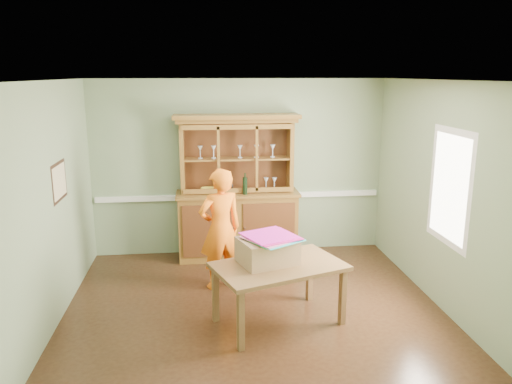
{
  "coord_description": "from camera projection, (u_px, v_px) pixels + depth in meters",
  "views": [
    {
      "loc": [
        -0.6,
        -5.58,
        2.77
      ],
      "look_at": [
        0.08,
        0.4,
        1.34
      ],
      "focal_mm": 35.0,
      "sensor_mm": 36.0,
      "label": 1
    }
  ],
  "objects": [
    {
      "name": "china_hutch",
      "position": [
        237.0,
        208.0,
        7.61
      ],
      "size": [
        1.86,
        0.61,
        2.19
      ],
      "color": "brown",
      "rests_on": "floor"
    },
    {
      "name": "window_panel",
      "position": [
        449.0,
        187.0,
        5.71
      ],
      "size": [
        0.03,
        0.96,
        1.36
      ],
      "color": "white",
      "rests_on": "wall_right"
    },
    {
      "name": "wall_back",
      "position": [
        239.0,
        168.0,
        7.72
      ],
      "size": [
        4.5,
        0.0,
        4.5
      ],
      "primitive_type": "plane",
      "rotation": [
        1.57,
        0.0,
        0.0
      ],
      "color": "gray",
      "rests_on": "floor"
    },
    {
      "name": "dining_table",
      "position": [
        279.0,
        271.0,
        5.56
      ],
      "size": [
        1.61,
        1.27,
        0.7
      ],
      "rotation": [
        0.0,
        0.0,
        0.34
      ],
      "color": "brown",
      "rests_on": "floor"
    },
    {
      "name": "floor",
      "position": [
        253.0,
        306.0,
        6.1
      ],
      "size": [
        4.5,
        4.5,
        0.0
      ],
      "primitive_type": "plane",
      "color": "#432915",
      "rests_on": "ground"
    },
    {
      "name": "wall_front",
      "position": [
        281.0,
        262.0,
        3.85
      ],
      "size": [
        4.5,
        0.0,
        4.5
      ],
      "primitive_type": "plane",
      "rotation": [
        -1.57,
        0.0,
        0.0
      ],
      "color": "gray",
      "rests_on": "floor"
    },
    {
      "name": "wall_left",
      "position": [
        52.0,
        205.0,
        5.54
      ],
      "size": [
        0.0,
        4.0,
        4.0
      ],
      "primitive_type": "plane",
      "rotation": [
        1.57,
        0.0,
        1.57
      ],
      "color": "gray",
      "rests_on": "floor"
    },
    {
      "name": "person",
      "position": [
        220.0,
        229.0,
        6.47
      ],
      "size": [
        0.68,
        0.55,
        1.6
      ],
      "primitive_type": "imported",
      "rotation": [
        0.0,
        0.0,
        3.48
      ],
      "color": "orange",
      "rests_on": "floor"
    },
    {
      "name": "ceiling",
      "position": [
        253.0,
        80.0,
        5.47
      ],
      "size": [
        4.5,
        4.5,
        0.0
      ],
      "primitive_type": "plane",
      "rotation": [
        3.14,
        0.0,
        0.0
      ],
      "color": "white",
      "rests_on": "wall_back"
    },
    {
      "name": "framed_map",
      "position": [
        60.0,
        181.0,
        5.79
      ],
      "size": [
        0.03,
        0.6,
        0.46
      ],
      "color": "black",
      "rests_on": "wall_left"
    },
    {
      "name": "kite_stack",
      "position": [
        271.0,
        238.0,
        5.5
      ],
      "size": [
        0.69,
        0.69,
        0.04
      ],
      "rotation": [
        0.0,
        0.0,
        0.51
      ],
      "color": "green",
      "rests_on": "cardboard_box"
    },
    {
      "name": "cardboard_box",
      "position": [
        267.0,
        251.0,
        5.56
      ],
      "size": [
        0.72,
        0.65,
        0.28
      ],
      "primitive_type": "cube",
      "rotation": [
        0.0,
        0.0,
        0.33
      ],
      "color": "#A17953",
      "rests_on": "dining_table"
    },
    {
      "name": "wall_right",
      "position": [
        438.0,
        194.0,
        6.03
      ],
      "size": [
        0.0,
        4.0,
        4.0
      ],
      "primitive_type": "plane",
      "rotation": [
        1.57,
        0.0,
        -1.57
      ],
      "color": "gray",
      "rests_on": "floor"
    },
    {
      "name": "chair_rail",
      "position": [
        240.0,
        196.0,
        7.8
      ],
      "size": [
        4.41,
        0.05,
        0.08
      ],
      "primitive_type": "cube",
      "color": "white",
      "rests_on": "wall_back"
    }
  ]
}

